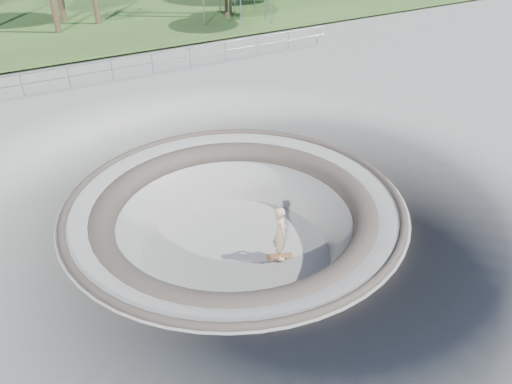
{
  "coord_description": "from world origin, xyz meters",
  "views": [
    {
      "loc": [
        -5.91,
        -11.2,
        8.26
      ],
      "look_at": [
        0.93,
        0.29,
        -0.1
      ],
      "focal_mm": 35.0,
      "sensor_mm": 36.0,
      "label": 1
    }
  ],
  "objects": [
    {
      "name": "skate_bowl",
      "position": [
        0.0,
        0.0,
        -1.83
      ],
      "size": [
        14.0,
        14.0,
        4.1
      ],
      "color": "#999A95",
      "rests_on": "ground"
    },
    {
      "name": "distant_hills",
      "position": [
        3.78,
        57.17,
        -7.02
      ],
      "size": [
        103.2,
        45.0,
        28.6
      ],
      "color": "olive",
      "rests_on": "ground"
    },
    {
      "name": "grass_strip",
      "position": [
        0.0,
        34.0,
        0.22
      ],
      "size": [
        180.0,
        36.0,
        0.12
      ],
      "color": "#345220",
      "rests_on": "ground"
    },
    {
      "name": "ground",
      "position": [
        0.0,
        0.0,
        0.0
      ],
      "size": [
        180.0,
        180.0,
        0.0
      ],
      "primitive_type": "plane",
      "color": "#999A95",
      "rests_on": "ground"
    },
    {
      "name": "skater",
      "position": [
        1.03,
        -1.02,
        -0.9
      ],
      "size": [
        0.61,
        0.77,
        1.83
      ],
      "primitive_type": "imported",
      "rotation": [
        0.0,
        0.0,
        1.27
      ],
      "color": "#D9B38C",
      "rests_on": "skateboard"
    },
    {
      "name": "safety_railing",
      "position": [
        0.0,
        12.0,
        0.69
      ],
      "size": [
        25.0,
        0.06,
        1.03
      ],
      "color": "gray",
      "rests_on": "ground"
    },
    {
      "name": "skateboard",
      "position": [
        1.03,
        -1.02,
        -1.83
      ],
      "size": [
        0.82,
        0.5,
        0.08
      ],
      "color": "brown",
      "rests_on": "ground"
    }
  ]
}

